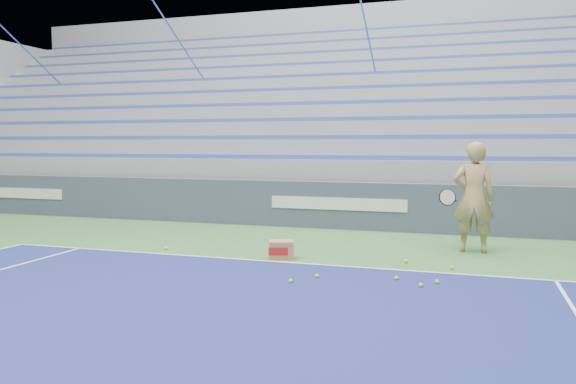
% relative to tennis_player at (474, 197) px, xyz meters
% --- Properties ---
extents(sponsor_barrier, '(30.00, 0.32, 1.10)m').
position_rel_tennis_player_xyz_m(sponsor_barrier, '(-2.97, 2.03, -0.47)').
color(sponsor_barrier, '#3B455A').
rests_on(sponsor_barrier, ground).
extents(bleachers, '(31.00, 9.15, 7.30)m').
position_rel_tennis_player_xyz_m(bleachers, '(-2.97, 7.74, 1.34)').
color(bleachers, '#919399').
rests_on(bleachers, ground).
extents(tennis_player, '(0.98, 0.87, 2.03)m').
position_rel_tennis_player_xyz_m(tennis_player, '(0.00, 0.00, 0.00)').
color(tennis_player, tan).
rests_on(tennis_player, ground).
extents(ball_box, '(0.50, 0.44, 0.31)m').
position_rel_tennis_player_xyz_m(ball_box, '(-3.16, -1.66, -0.86)').
color(ball_box, '#A3734E').
rests_on(ball_box, ground).
extents(tennis_ball_0, '(0.07, 0.07, 0.07)m').
position_rel_tennis_player_xyz_m(tennis_ball_0, '(-2.49, -3.26, -0.98)').
color(tennis_ball_0, '#C5EB30').
rests_on(tennis_ball_0, ground).
extents(tennis_ball_1, '(0.07, 0.07, 0.07)m').
position_rel_tennis_player_xyz_m(tennis_ball_1, '(-0.31, -1.64, -0.98)').
color(tennis_ball_1, '#C5EB30').
rests_on(tennis_ball_1, ground).
extents(tennis_ball_2, '(0.07, 0.07, 0.07)m').
position_rel_tennis_player_xyz_m(tennis_ball_2, '(-2.21, -2.85, -0.98)').
color(tennis_ball_2, '#C5EB30').
rests_on(tennis_ball_2, ground).
extents(tennis_ball_3, '(0.07, 0.07, 0.07)m').
position_rel_tennis_player_xyz_m(tennis_ball_3, '(-5.49, -1.56, -0.98)').
color(tennis_ball_3, '#C5EB30').
rests_on(tennis_ball_3, ground).
extents(tennis_ball_4, '(0.07, 0.07, 0.07)m').
position_rel_tennis_player_xyz_m(tennis_ball_4, '(-0.49, -2.66, -0.98)').
color(tennis_ball_4, '#C5EB30').
rests_on(tennis_ball_4, ground).
extents(tennis_ball_5, '(0.07, 0.07, 0.07)m').
position_rel_tennis_player_xyz_m(tennis_ball_5, '(-0.70, -2.93, -0.98)').
color(tennis_ball_5, '#C5EB30').
rests_on(tennis_ball_5, ground).
extents(tennis_ball_6, '(0.07, 0.07, 0.07)m').
position_rel_tennis_player_xyz_m(tennis_ball_6, '(-1.06, -1.36, -0.98)').
color(tennis_ball_6, '#C5EB30').
rests_on(tennis_ball_6, ground).
extents(tennis_ball_7, '(0.07, 0.07, 0.07)m').
position_rel_tennis_player_xyz_m(tennis_ball_7, '(-1.07, -2.62, -0.98)').
color(tennis_ball_7, '#C5EB30').
rests_on(tennis_ball_7, ground).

